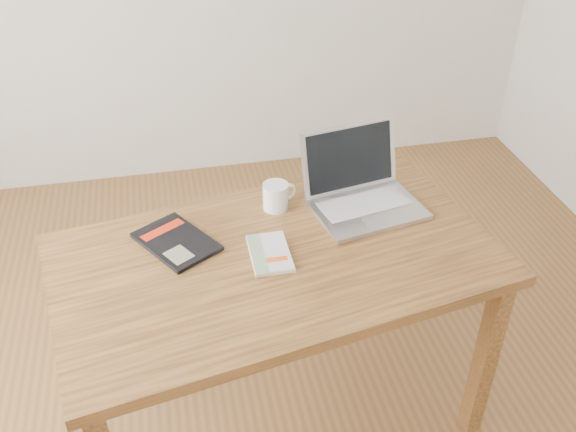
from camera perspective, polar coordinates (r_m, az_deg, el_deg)
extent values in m
cube|color=brown|center=(2.01, -1.04, -3.93)|extent=(1.48, 1.01, 0.04)
cube|color=brown|center=(2.32, 17.13, -12.06)|extent=(0.07, 0.07, 0.71)
cube|color=brown|center=(2.43, -17.99, -9.59)|extent=(0.07, 0.07, 0.71)
cube|color=brown|center=(2.70, 8.84, -2.79)|extent=(0.07, 0.07, 0.71)
cube|color=silver|center=(2.00, -1.63, -3.36)|extent=(0.12, 0.20, 0.01)
cube|color=silver|center=(1.99, -1.63, -3.33)|extent=(0.12, 0.20, 0.02)
cube|color=gray|center=(1.98, -2.76, -3.28)|extent=(0.04, 0.19, 0.00)
cube|color=#DD510F|center=(1.96, -0.99, -3.85)|extent=(0.07, 0.02, 0.00)
cube|color=black|center=(2.07, -9.91, -2.25)|extent=(0.29, 0.32, 0.01)
cube|color=red|center=(2.12, -11.09, -1.21)|extent=(0.15, 0.11, 0.00)
cube|color=gray|center=(2.01, -9.69, -3.41)|extent=(0.10, 0.10, 0.00)
cube|color=silver|center=(2.20, 7.15, 0.54)|extent=(0.40, 0.31, 0.02)
cube|color=silver|center=(2.22, 6.80, 1.14)|extent=(0.33, 0.19, 0.00)
cube|color=#BCBCC1|center=(2.14, 8.13, -0.30)|extent=(0.12, 0.07, 0.00)
cube|color=silver|center=(2.25, 5.48, 5.20)|extent=(0.36, 0.13, 0.23)
cube|color=black|center=(2.25, 5.54, 5.17)|extent=(0.33, 0.11, 0.20)
cylinder|color=white|center=(2.18, -1.10, 1.76)|extent=(0.09, 0.09, 0.09)
cylinder|color=black|center=(2.16, -1.12, 2.71)|extent=(0.07, 0.07, 0.01)
torus|color=white|center=(2.21, -0.02, 2.16)|extent=(0.06, 0.04, 0.06)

